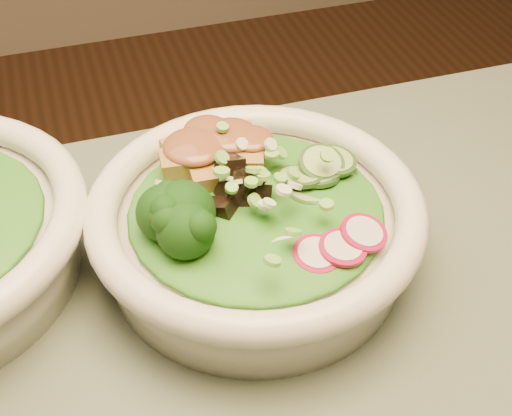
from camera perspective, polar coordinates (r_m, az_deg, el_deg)
name	(u,v)px	position (r m, az deg, el deg)	size (l,w,h in m)	color
salad_bowl	(256,227)	(0.54, 0.00, -1.51)	(0.25, 0.25, 0.07)	silver
lettuce_bed	(256,207)	(0.52, 0.00, 0.08)	(0.19, 0.19, 0.02)	#1D5F14
broccoli_florets	(190,227)	(0.49, -5.28, -1.54)	(0.07, 0.07, 0.04)	black
radish_slices	(314,250)	(0.49, 4.68, -3.34)	(0.10, 0.04, 0.02)	maroon
cucumber_slices	(320,165)	(0.54, 5.15, 3.43)	(0.07, 0.07, 0.03)	#8CAE61
mushroom_heap	(247,186)	(0.52, -0.76, 1.77)	(0.07, 0.07, 0.04)	black
tofu_cubes	(212,156)	(0.55, -3.58, 4.19)	(0.08, 0.06, 0.03)	#A57E37
peanut_sauce	(211,143)	(0.55, -3.63, 5.20)	(0.07, 0.05, 0.01)	brown
scallion_garnish	(256,184)	(0.51, 0.00, 1.93)	(0.18, 0.18, 0.02)	#70B841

